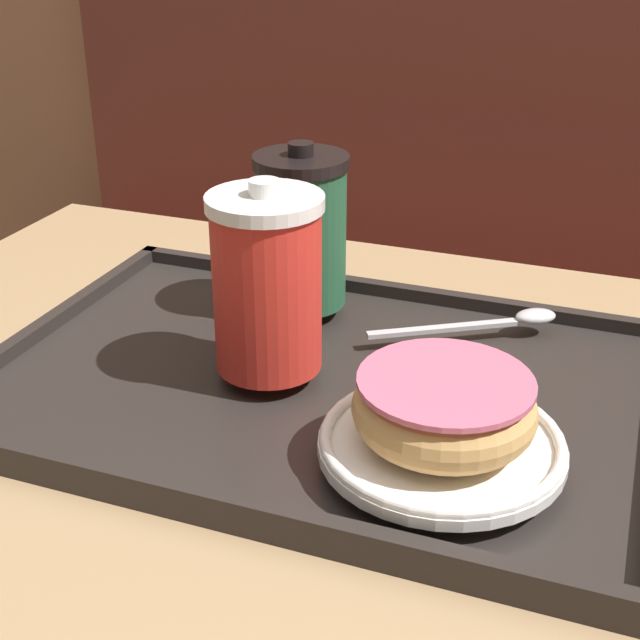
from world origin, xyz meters
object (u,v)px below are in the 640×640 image
object	(u,v)px
coffee_cup_front	(268,281)
coffee_cup_rear	(302,230)
spoon	(506,320)
donut_chocolate_glazed	(444,407)

from	to	relation	value
coffee_cup_front	coffee_cup_rear	size ratio (longest dim) A/B	1.03
coffee_cup_front	coffee_cup_rear	bearing A→B (deg)	99.35
coffee_cup_rear	spoon	bearing A→B (deg)	4.89
coffee_cup_front	donut_chocolate_glazed	xyz separation A→B (m)	(0.15, -0.07, -0.03)
coffee_cup_rear	spoon	xyz separation A→B (m)	(0.18, 0.02, -0.06)
coffee_cup_front	spoon	xyz separation A→B (m)	(0.16, 0.13, -0.06)
coffee_cup_front	spoon	distance (m)	0.22
coffee_cup_front	donut_chocolate_glazed	world-z (taller)	coffee_cup_front
coffee_cup_front	coffee_cup_rear	distance (m)	0.12
spoon	donut_chocolate_glazed	bearing A→B (deg)	-123.76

